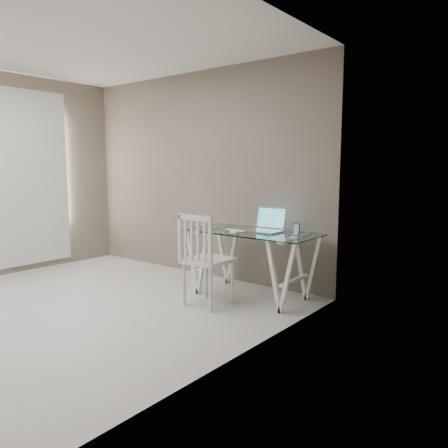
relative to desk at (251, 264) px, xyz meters
The scene contains 7 objects.
room 2.53m from the desk, 125.68° to the right, with size 4.50×4.52×2.71m.
desk is the anchor object (origin of this frame).
chair 0.64m from the desk, 108.71° to the right, with size 0.45×0.45×0.98m.
laptop 0.46m from the desk, 47.21° to the left, with size 0.38×0.32×0.27m.
keyboard 0.41m from the desk, 160.29° to the right, with size 0.28×0.12×0.01m, color silver.
mouse 0.46m from the desk, 103.11° to the right, with size 0.11×0.06×0.03m, color white.
phone_dock 0.72m from the desk, ahead, with size 0.08×0.08×0.14m.
Camera 1 is at (3.91, -2.18, 1.47)m, focal length 35.00 mm.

